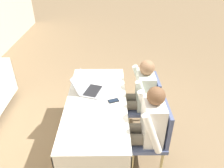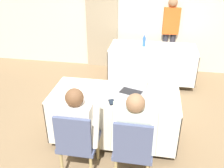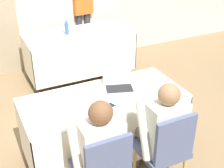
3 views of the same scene
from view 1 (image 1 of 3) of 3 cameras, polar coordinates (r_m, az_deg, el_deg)
name	(u,v)px [view 1 (image 1 of 3)]	position (r m, az deg, el deg)	size (l,w,h in m)	color
ground_plane	(98,144)	(3.23, -3.62, -15.30)	(24.00, 24.00, 0.00)	#846B4C
conference_table_near	(97,113)	(2.84, -4.00, -7.52)	(1.69, 0.75, 0.75)	white
laptop	(89,88)	(2.89, -6.07, -1.12)	(0.41, 0.44, 0.24)	#99999E
cell_phone	(113,101)	(2.72, 0.37, -4.36)	(0.12, 0.15, 0.01)	black
paper_beside_laptop	(92,106)	(2.65, -5.25, -5.66)	(0.30, 0.35, 0.00)	white
chair_near_left	(153,135)	(2.70, 10.71, -12.92)	(0.44, 0.44, 0.89)	tan
chair_near_right	(146,102)	(3.17, 8.76, -4.78)	(0.44, 0.44, 0.89)	tan
person_checkered_shirt	(146,125)	(2.57, 8.78, -10.48)	(0.50, 0.52, 1.15)	#665B4C
person_white_shirt	(139,93)	(3.07, 7.11, -2.41)	(0.50, 0.52, 1.15)	#665B4C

